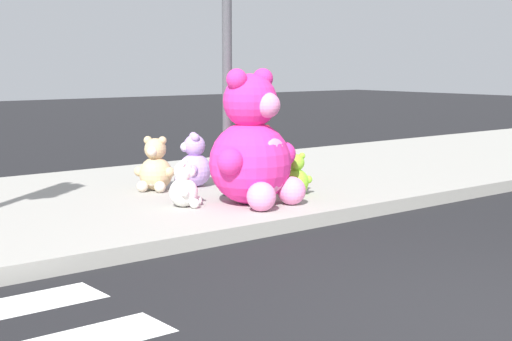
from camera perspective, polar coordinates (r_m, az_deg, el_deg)
sidewalk at (r=8.83m, az=-10.48°, el=-2.35°), size 28.00×4.40×0.15m
sign_pole at (r=8.55m, az=-2.20°, el=9.38°), size 0.56×0.11×3.20m
plush_pink_large at (r=8.07m, az=-0.21°, el=1.52°), size 1.11×1.01×1.45m
plush_lavender at (r=9.29m, az=-4.77°, el=0.41°), size 0.48×0.47×0.66m
plush_tan at (r=9.06m, az=-7.62°, el=0.12°), size 0.47×0.46×0.65m
plush_lime at (r=8.74m, az=3.03°, el=-0.54°), size 0.35×0.35×0.49m
plush_red at (r=9.59m, az=0.69°, el=0.82°), size 0.52×0.51×0.73m
plush_white at (r=8.01m, az=-5.38°, el=-1.33°), size 0.36×0.36×0.50m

